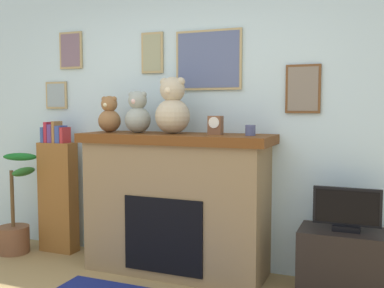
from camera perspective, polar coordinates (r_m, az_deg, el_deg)
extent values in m
cube|color=silver|center=(4.16, -0.17, 2.67)|extent=(5.20, 0.12, 2.60)
cube|color=tan|center=(4.04, 2.09, 10.64)|extent=(0.62, 0.02, 0.53)
cube|color=slate|center=(4.03, 2.04, 10.65)|extent=(0.58, 0.00, 0.49)
cube|color=tan|center=(4.85, -16.86, 5.95)|extent=(0.26, 0.02, 0.28)
cube|color=#8FA1A8|center=(4.84, -16.95, 5.95)|extent=(0.22, 0.00, 0.24)
cube|color=tan|center=(4.27, -5.07, 11.49)|extent=(0.22, 0.02, 0.38)
cube|color=#999A75|center=(4.26, -5.14, 11.50)|extent=(0.18, 0.00, 0.34)
cube|color=tan|center=(4.77, -15.16, 11.43)|extent=(0.27, 0.02, 0.37)
cube|color=slate|center=(4.76, -15.24, 11.44)|extent=(0.23, 0.00, 0.33)
cube|color=brown|center=(3.82, 13.95, 6.82)|extent=(0.28, 0.02, 0.40)
cube|color=slate|center=(3.81, 13.93, 6.83)|extent=(0.24, 0.00, 0.36)
cube|color=olive|center=(3.96, -2.01, -8.12)|extent=(1.56, 0.54, 1.14)
cube|color=#633312|center=(3.87, -2.04, 0.73)|extent=(1.68, 0.60, 0.08)
cube|color=black|center=(3.76, -3.75, -11.59)|extent=(0.70, 0.02, 0.63)
cube|color=brown|center=(4.71, -16.67, -6.51)|extent=(0.38, 0.16, 1.10)
cube|color=#364C8C|center=(4.71, -18.10, 1.14)|extent=(0.04, 0.13, 0.15)
cube|color=#AD2436|center=(4.68, -17.71, 1.45)|extent=(0.04, 0.13, 0.20)
cube|color=#59367A|center=(4.65, -17.24, 1.29)|extent=(0.05, 0.13, 0.18)
cube|color=#9F6A37|center=(4.62, -16.81, 1.48)|extent=(0.03, 0.13, 0.21)
cube|color=#374A94|center=(4.59, -16.33, 1.20)|extent=(0.05, 0.13, 0.17)
cube|color=#B32C31|center=(4.56, -15.84, 1.10)|extent=(0.04, 0.13, 0.15)
cylinder|color=brown|center=(4.89, -21.76, -11.23)|extent=(0.30, 0.30, 0.27)
cylinder|color=brown|center=(4.80, -21.91, -6.47)|extent=(0.04, 0.04, 0.56)
ellipsoid|color=#276423|center=(4.68, -20.63, -3.32)|extent=(0.16, 0.37, 0.08)
ellipsoid|color=#1A6B25|center=(4.91, -21.05, -1.53)|extent=(0.37, 0.20, 0.08)
cube|color=black|center=(3.69, 18.92, -14.30)|extent=(0.68, 0.40, 0.52)
cube|color=black|center=(3.61, 19.04, -10.05)|extent=(0.20, 0.14, 0.04)
cube|color=black|center=(3.57, 19.12, -7.52)|extent=(0.49, 0.03, 0.29)
cube|color=black|center=(3.55, 19.10, -7.58)|extent=(0.45, 0.00, 0.25)
cylinder|color=#4C517A|center=(3.62, 7.44, 1.74)|extent=(0.08, 0.08, 0.09)
cube|color=brown|center=(3.71, 3.01, 2.38)|extent=(0.11, 0.08, 0.16)
cylinder|color=white|center=(3.67, 2.79, 2.75)|extent=(0.09, 0.01, 0.09)
sphere|color=olive|center=(4.16, -10.46, 2.90)|extent=(0.21, 0.21, 0.21)
sphere|color=olive|center=(4.15, -10.50, 5.02)|extent=(0.15, 0.15, 0.15)
sphere|color=olive|center=(4.18, -11.10, 5.62)|extent=(0.05, 0.05, 0.05)
sphere|color=olive|center=(4.13, -9.90, 5.65)|extent=(0.05, 0.05, 0.05)
sphere|color=beige|center=(4.10, -10.94, 4.92)|extent=(0.04, 0.04, 0.04)
sphere|color=#969C92|center=(4.00, -6.91, 3.06)|extent=(0.23, 0.23, 0.23)
sphere|color=#969C92|center=(4.00, -6.94, 5.54)|extent=(0.17, 0.17, 0.17)
sphere|color=#969C92|center=(4.03, -7.67, 6.23)|extent=(0.06, 0.06, 0.06)
sphere|color=#969C92|center=(3.98, -6.21, 6.27)|extent=(0.06, 0.06, 0.06)
sphere|color=beige|center=(3.95, -7.41, 5.43)|extent=(0.05, 0.05, 0.05)
sphere|color=#BEAC8D|center=(3.85, -2.48, 3.55)|extent=(0.30, 0.30, 0.30)
sphere|color=#BEAC8D|center=(3.85, -2.50, 6.93)|extent=(0.22, 0.22, 0.22)
sphere|color=#BEAC8D|center=(3.89, -3.53, 7.87)|extent=(0.08, 0.08, 0.08)
sphere|color=#BEAC8D|center=(3.82, -1.45, 7.93)|extent=(0.08, 0.08, 0.08)
sphere|color=beige|center=(3.77, -3.05, 6.81)|extent=(0.07, 0.07, 0.07)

